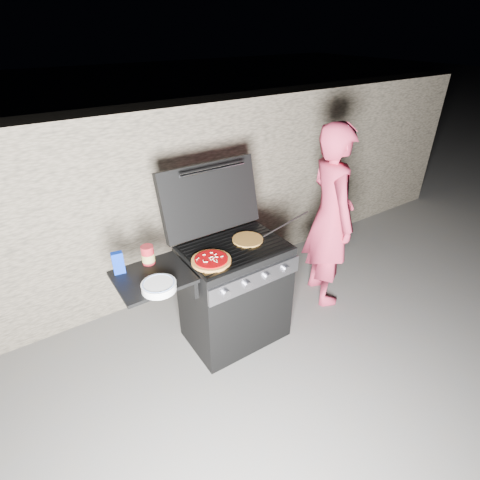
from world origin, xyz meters
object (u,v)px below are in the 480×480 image
pizza_topped (211,260)px  gas_grill (209,304)px  person (330,217)px  sauce_jar (148,255)px

pizza_topped → gas_grill: bearing=85.6°
gas_grill → person: (1.29, 0.01, 0.41)m
gas_grill → pizza_topped: pizza_topped is taller
pizza_topped → person: bearing=4.3°
sauce_jar → person: person is taller
sauce_jar → person: size_ratio=0.08×
gas_grill → sauce_jar: size_ratio=9.56×
pizza_topped → sauce_jar: 0.45m
gas_grill → person: bearing=0.4°
gas_grill → sauce_jar: sauce_jar is taller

